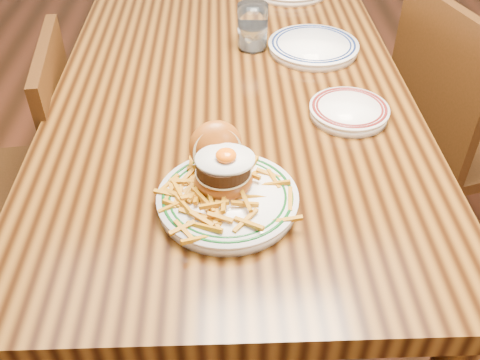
{
  "coord_description": "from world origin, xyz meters",
  "views": [
    {
      "loc": [
        -0.02,
        -1.22,
        1.42
      ],
      "look_at": [
        0.01,
        -0.52,
        0.81
      ],
      "focal_mm": 40.0,
      "sensor_mm": 36.0,
      "label": 1
    }
  ],
  "objects_px": {
    "chair_right": "(454,131)",
    "side_plate": "(349,110)",
    "table": "(231,98)",
    "main_plate": "(226,186)",
    "chair_left": "(35,176)"
  },
  "relations": [
    {
      "from": "table",
      "to": "chair_right",
      "type": "distance_m",
      "value": 0.72
    },
    {
      "from": "chair_left",
      "to": "main_plate",
      "type": "relative_size",
      "value": 3.08
    },
    {
      "from": "chair_right",
      "to": "side_plate",
      "type": "xyz_separation_m",
      "value": [
        -0.43,
        -0.33,
        0.29
      ]
    },
    {
      "from": "chair_right",
      "to": "main_plate",
      "type": "distance_m",
      "value": 0.97
    },
    {
      "from": "table",
      "to": "chair_left",
      "type": "bearing_deg",
      "value": -175.06
    },
    {
      "from": "chair_left",
      "to": "main_plate",
      "type": "height_order",
      "value": "main_plate"
    },
    {
      "from": "chair_left",
      "to": "main_plate",
      "type": "bearing_deg",
      "value": -46.69
    },
    {
      "from": "main_plate",
      "to": "chair_left",
      "type": "bearing_deg",
      "value": 127.92
    },
    {
      "from": "table",
      "to": "main_plate",
      "type": "distance_m",
      "value": 0.51
    },
    {
      "from": "table",
      "to": "chair_right",
      "type": "xyz_separation_m",
      "value": [
        0.68,
        0.1,
        -0.19
      ]
    },
    {
      "from": "side_plate",
      "to": "chair_left",
      "type": "bearing_deg",
      "value": 174.12
    },
    {
      "from": "chair_right",
      "to": "side_plate",
      "type": "relative_size",
      "value": 4.95
    },
    {
      "from": "table",
      "to": "side_plate",
      "type": "height_order",
      "value": "side_plate"
    },
    {
      "from": "table",
      "to": "chair_left",
      "type": "relative_size",
      "value": 1.92
    },
    {
      "from": "table",
      "to": "main_plate",
      "type": "relative_size",
      "value": 5.91
    }
  ]
}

